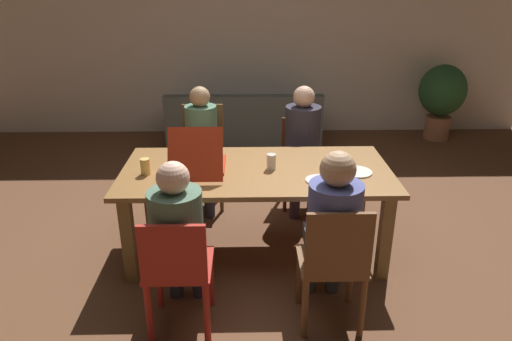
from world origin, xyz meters
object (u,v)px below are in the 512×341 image
(chair_1, at_px, (301,156))
(person_2, at_px, (178,229))
(dining_table, at_px, (256,180))
(person_3, at_px, (332,222))
(chair_0, at_px, (203,149))
(person_1, at_px, (303,139))
(plate_0, at_px, (356,172))
(drinking_glass_1, at_px, (271,161))
(potted_plant, at_px, (442,95))
(chair_3, at_px, (334,264))
(chair_2, at_px, (178,270))
(drinking_glass_0, at_px, (166,175))
(pizza_box_0, at_px, (199,163))
(plate_1, at_px, (319,180))
(drinking_glass_2, at_px, (145,166))
(couch, at_px, (244,128))
(person_0, at_px, (201,140))

(chair_1, bearing_deg, person_2, -118.73)
(dining_table, height_order, person_3, person_3)
(chair_0, relative_size, person_3, 0.81)
(chair_1, height_order, person_1, person_1)
(plate_0, relative_size, drinking_glass_1, 1.98)
(drinking_glass_1, xyz_separation_m, potted_plant, (2.52, 2.90, -0.17))
(dining_table, distance_m, chair_3, 1.08)
(chair_2, height_order, drinking_glass_0, drinking_glass_0)
(chair_2, distance_m, person_2, 0.25)
(person_2, distance_m, drinking_glass_1, 1.06)
(chair_0, height_order, potted_plant, potted_plant)
(person_3, distance_m, drinking_glass_0, 1.27)
(chair_0, xyz_separation_m, pizza_box_0, (0.06, -1.00, 0.25))
(plate_1, bearing_deg, person_2, -148.66)
(person_1, distance_m, drinking_glass_2, 1.60)
(person_1, xyz_separation_m, plate_0, (0.31, -0.90, 0.04))
(dining_table, bearing_deg, plate_0, -6.67)
(chair_2, relative_size, person_2, 0.73)
(chair_0, xyz_separation_m, drinking_glass_0, (-0.16, -1.26, 0.26))
(chair_3, relative_size, potted_plant, 0.86)
(potted_plant, bearing_deg, plate_0, -121.84)
(person_1, relative_size, drinking_glass_0, 10.42)
(drinking_glass_1, bearing_deg, couch, 94.95)
(chair_1, bearing_deg, plate_0, -73.16)
(dining_table, xyz_separation_m, person_3, (0.47, -0.82, 0.07))
(plate_1, height_order, drinking_glass_2, drinking_glass_2)
(dining_table, relative_size, chair_2, 2.49)
(person_2, relative_size, chair_3, 1.28)
(person_2, xyz_separation_m, couch, (0.40, 3.44, -0.41))
(person_2, bearing_deg, chair_0, 90.00)
(person_0, relative_size, person_3, 1.00)
(person_1, height_order, person_3, person_1)
(pizza_box_0, relative_size, drinking_glass_0, 4.89)
(chair_2, relative_size, drinking_glass_0, 7.32)
(person_1, relative_size, plate_0, 4.99)
(chair_0, relative_size, drinking_glass_0, 8.43)
(chair_0, distance_m, drinking_glass_1, 1.22)
(person_0, relative_size, pizza_box_0, 2.12)
(dining_table, height_order, chair_0, chair_0)
(chair_1, height_order, chair_2, chair_1)
(chair_0, height_order, person_2, person_2)
(chair_2, xyz_separation_m, pizza_box_0, (0.06, 0.98, 0.33))
(person_3, bearing_deg, person_0, 120.32)
(plate_0, distance_m, drinking_glass_0, 1.46)
(person_0, relative_size, drinking_glass_1, 9.82)
(dining_table, distance_m, person_0, 0.99)
(person_1, bearing_deg, chair_3, -90.00)
(potted_plant, bearing_deg, chair_3, -119.35)
(chair_0, xyz_separation_m, drinking_glass_2, (-0.34, -1.09, 0.26))
(dining_table, xyz_separation_m, drinking_glass_0, (-0.67, -0.25, 0.16))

